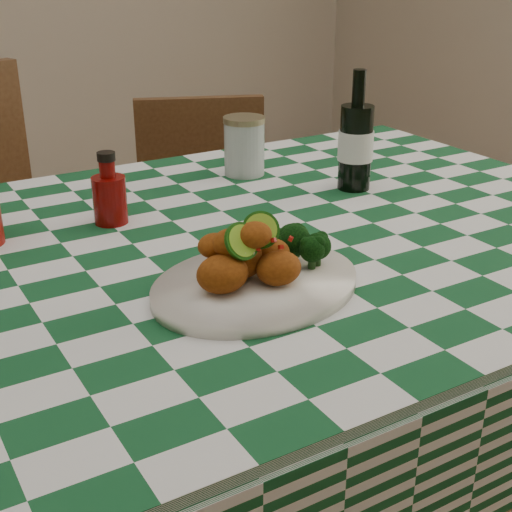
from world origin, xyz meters
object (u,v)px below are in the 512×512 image
mason_jar (244,146)px  dining_table (211,436)px  beer_bottle (356,131)px  plate (256,285)px  wooden_chair_left (3,279)px  ketchup_bottle (109,188)px  wooden_chair_right (208,252)px  fried_chicken_pile (251,252)px

mason_jar → dining_table: bearing=-129.3°
dining_table → mason_jar: size_ratio=13.17×
dining_table → beer_bottle: (0.40, 0.11, 0.51)m
dining_table → plate: plate is taller
plate → mason_jar: 0.58m
beer_bottle → wooden_chair_left: size_ratio=0.25×
plate → ketchup_bottle: size_ratio=2.48×
dining_table → wooden_chair_left: bearing=107.1°
dining_table → wooden_chair_left: 0.74m
wooden_chair_right → dining_table: bearing=-94.9°
plate → fried_chicken_pile: fried_chicken_pile is taller
fried_chicken_pile → mason_jar: (0.28, 0.51, 0.00)m
fried_chicken_pile → mason_jar: bearing=61.1°
ketchup_bottle → plate: bearing=-77.5°
ketchup_bottle → wooden_chair_left: 0.64m
plate → fried_chicken_pile: 0.05m
beer_bottle → wooden_chair_right: beer_bottle is taller
fried_chicken_pile → mason_jar: mason_jar is taller
fried_chicken_pile → wooden_chair_right: fried_chicken_pile is taller
mason_jar → beer_bottle: bearing=-54.4°
beer_bottle → wooden_chair_left: (-0.62, 0.58, -0.42)m
dining_table → ketchup_bottle: ketchup_bottle is taller
dining_table → plate: 0.45m
fried_chicken_pile → beer_bottle: size_ratio=0.58×
ketchup_bottle → mason_jar: size_ratio=1.04×
plate → mason_jar: bearing=61.8°
plate → wooden_chair_right: wooden_chair_right is taller
plate → wooden_chair_left: size_ratio=0.33×
plate → wooden_chair_right: size_ratio=0.39×
fried_chicken_pile → beer_bottle: bearing=35.9°
ketchup_bottle → mason_jar: 0.38m
dining_table → fried_chicken_pile: (-0.02, -0.19, 0.46)m
ketchup_bottle → beer_bottle: size_ratio=0.54×
beer_bottle → wooden_chair_right: size_ratio=0.29×
plate → ketchup_bottle: 0.39m
dining_table → ketchup_bottle: bearing=118.5°
beer_bottle → wooden_chair_right: 0.79m
plate → beer_bottle: beer_bottle is taller
fried_chicken_pile → wooden_chair_left: 0.98m
ketchup_bottle → wooden_chair_right: size_ratio=0.16×
ketchup_bottle → beer_bottle: 0.51m
fried_chicken_pile → mason_jar: size_ratio=1.11×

